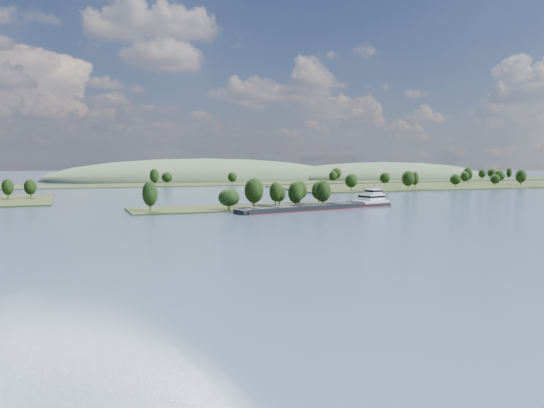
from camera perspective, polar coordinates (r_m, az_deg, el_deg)
name	(u,v)px	position (r m, az deg, el deg)	size (l,w,h in m)	color
ground	(302,224)	(176.56, 3.23, -2.13)	(1800.00, 1800.00, 0.00)	#384861
tree_island	(259,199)	(232.58, -1.46, 0.52)	(100.00, 30.00, 14.14)	#243216
right_bank	(473,184)	(455.47, 20.77, 1.98)	(320.00, 90.00, 14.88)	#243216
back_shoreline	(171,184)	(447.08, -10.77, 2.11)	(900.00, 60.00, 15.51)	#243216
hill_east	(385,178)	(608.75, 12.06, 2.73)	(260.00, 140.00, 36.00)	#42553A
hill_west	(204,180)	(556.09, -7.28, 2.61)	(320.00, 160.00, 44.00)	#42553A
cargo_barge	(328,206)	(230.58, 6.08, -0.18)	(78.23, 25.53, 10.55)	black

